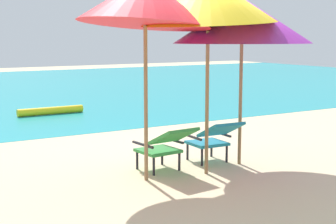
{
  "coord_description": "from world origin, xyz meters",
  "views": [
    {
      "loc": [
        -3.93,
        -6.31,
        1.91
      ],
      "look_at": [
        0.0,
        0.28,
        0.75
      ],
      "focal_mm": 54.73,
      "sensor_mm": 36.0,
      "label": 1
    }
  ],
  "objects_px": {
    "lounge_chair_left": "(165,144)",
    "beach_umbrella_center": "(208,0)",
    "lounge_chair_right": "(213,137)",
    "beach_umbrella_left": "(145,1)",
    "swim_buoy": "(51,111)",
    "beach_umbrella_right": "(242,21)"
  },
  "relations": [
    {
      "from": "lounge_chair_left",
      "to": "beach_umbrella_center",
      "type": "distance_m",
      "value": 2.04
    },
    {
      "from": "swim_buoy",
      "to": "beach_umbrella_left",
      "type": "height_order",
      "value": "beach_umbrella_left"
    },
    {
      "from": "swim_buoy",
      "to": "beach_umbrella_left",
      "type": "distance_m",
      "value": 6.56
    },
    {
      "from": "swim_buoy",
      "to": "lounge_chair_left",
      "type": "height_order",
      "value": "lounge_chair_left"
    },
    {
      "from": "lounge_chair_left",
      "to": "lounge_chair_right",
      "type": "relative_size",
      "value": 1.03
    },
    {
      "from": "lounge_chair_right",
      "to": "beach_umbrella_right",
      "type": "relative_size",
      "value": 0.36
    },
    {
      "from": "lounge_chair_right",
      "to": "beach_umbrella_right",
      "type": "bearing_deg",
      "value": -33.82
    },
    {
      "from": "beach_umbrella_right",
      "to": "lounge_chair_right",
      "type": "bearing_deg",
      "value": 146.18
    },
    {
      "from": "beach_umbrella_left",
      "to": "lounge_chair_right",
      "type": "bearing_deg",
      "value": 11.58
    },
    {
      "from": "lounge_chair_right",
      "to": "beach_umbrella_right",
      "type": "height_order",
      "value": "beach_umbrella_right"
    },
    {
      "from": "swim_buoy",
      "to": "lounge_chair_left",
      "type": "bearing_deg",
      "value": -92.72
    },
    {
      "from": "lounge_chair_right",
      "to": "beach_umbrella_left",
      "type": "bearing_deg",
      "value": -168.42
    },
    {
      "from": "lounge_chair_right",
      "to": "beach_umbrella_center",
      "type": "relative_size",
      "value": 0.33
    },
    {
      "from": "beach_umbrella_right",
      "to": "beach_umbrella_center",
      "type": "bearing_deg",
      "value": -165.44
    },
    {
      "from": "beach_umbrella_center",
      "to": "lounge_chair_right",
      "type": "bearing_deg",
      "value": 44.76
    },
    {
      "from": "swim_buoy",
      "to": "lounge_chair_right",
      "type": "relative_size",
      "value": 1.78
    },
    {
      "from": "lounge_chair_left",
      "to": "beach_umbrella_center",
      "type": "xyz_separation_m",
      "value": [
        0.46,
        -0.34,
        1.96
      ]
    },
    {
      "from": "beach_umbrella_left",
      "to": "beach_umbrella_right",
      "type": "xyz_separation_m",
      "value": [
        1.6,
        0.05,
        -0.23
      ]
    },
    {
      "from": "lounge_chair_left",
      "to": "lounge_chair_right",
      "type": "xyz_separation_m",
      "value": [
        0.87,
        0.06,
        0.0
      ]
    },
    {
      "from": "swim_buoy",
      "to": "beach_umbrella_center",
      "type": "distance_m",
      "value": 6.67
    },
    {
      "from": "beach_umbrella_center",
      "to": "swim_buoy",
      "type": "bearing_deg",
      "value": 91.63
    },
    {
      "from": "swim_buoy",
      "to": "lounge_chair_right",
      "type": "xyz_separation_m",
      "value": [
        0.59,
        -5.86,
        0.31
      ]
    }
  ]
}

